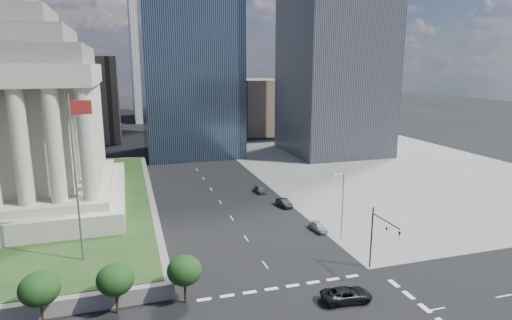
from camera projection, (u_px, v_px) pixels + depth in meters
name	position (u px, v px, depth m)	size (l,w,h in m)	color
ground	(183.00, 150.00, 129.64)	(500.00, 500.00, 0.00)	black
sidewalk_ne	(392.00, 169.00, 105.36)	(68.00, 90.00, 0.03)	slate
war_memorial	(4.00, 89.00, 66.78)	(34.00, 34.00, 39.00)	#A69C8B
flagpole	(76.00, 171.00, 49.61)	(2.52, 0.24, 20.00)	slate
midrise_glass	(189.00, 47.00, 119.07)	(26.00, 26.00, 60.00)	black
building_filler_ne	(255.00, 106.00, 164.61)	(20.00, 30.00, 20.00)	brown
building_filler_nw	(82.00, 99.00, 146.12)	(24.00, 30.00, 28.00)	brown
traffic_signal_ne	(380.00, 234.00, 51.44)	(0.30, 5.74, 8.00)	black
street_lamp_north	(342.00, 202.00, 62.15)	(2.13, 0.22, 10.00)	slate
pickup_truck	(347.00, 295.00, 46.24)	(5.57, 2.57, 1.55)	black
parked_sedan_near	(318.00, 226.00, 66.16)	(3.99, 1.61, 1.36)	#A0A2A8
parked_sedan_mid	(284.00, 203.00, 77.53)	(4.24, 1.48, 1.40)	black
parked_sedan_far	(260.00, 189.00, 86.11)	(4.05, 1.63, 1.38)	#55575C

